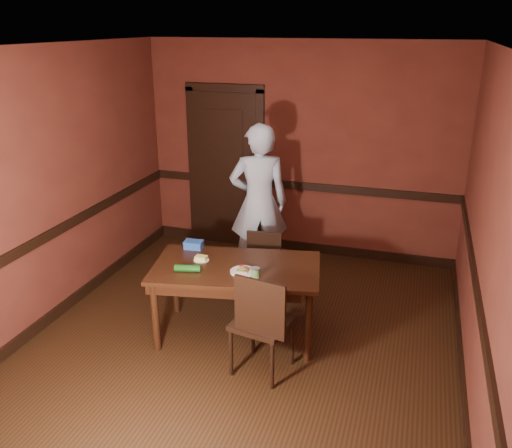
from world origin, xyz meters
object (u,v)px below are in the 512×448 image
Objects in this scene: chair_far at (258,272)px; sandwich_plate at (243,270)px; food_tub at (194,245)px; person at (259,203)px; cheese_saucer at (201,259)px; sauce_jar at (255,273)px; chair_near at (262,321)px; dining_table at (237,300)px.

chair_far is 0.78m from sandwich_plate.
person is at bearing 65.28° from food_tub.
person is at bearing 101.24° from sandwich_plate.
cheese_saucer is at bearing 164.75° from sandwich_plate.
food_tub reaches higher than sandwich_plate.
chair_far is at bearing 105.60° from sauce_jar.
person is 1.46m from sandwich_plate.
chair_near is 0.45m from sauce_jar.
sandwich_plate is (0.10, -0.11, 0.38)m from dining_table.
chair_near is at bearing -78.51° from chair_far.
sauce_jar is 0.91m from food_tub.
sauce_jar is (0.42, -1.50, -0.14)m from person.
chair_far is (0.03, 0.59, 0.03)m from dining_table.
food_tub is (-0.19, 0.25, 0.02)m from cheese_saucer.
person is at bearing 98.56° from chair_far.
food_tub is (-0.79, 0.45, -0.01)m from sauce_jar.
sauce_jar is at bearing -52.08° from chair_near.
sandwich_plate reaches higher than dining_table.
cheese_saucer reaches higher than dining_table.
food_tub is (-0.95, 0.76, 0.28)m from chair_near.
sauce_jar reaches higher than cheese_saucer.
chair_near is 0.95m from cheese_saucer.
chair_near is 1.25m from food_tub.
food_tub reaches higher than chair_far.
chair_far is at bearing 55.64° from cheese_saucer.
chair_near is 1.95m from person.
food_tub is (-0.65, 0.38, 0.02)m from sandwich_plate.
dining_table is 10.34× the size of cheese_saucer.
chair_near is 4.14× the size of sandwich_plate.
chair_far is at bearing -59.89° from chair_near.
sandwich_plate is 0.16m from sauce_jar.
dining_table is 0.51m from sauce_jar.
dining_table is at bearing -39.41° from chair_near.
chair_near is (0.37, -1.08, 0.09)m from chair_far.
chair_near is 10.36× the size of sauce_jar.
person is 1.56m from sauce_jar.
sandwich_plate is at bearing 153.25° from sauce_jar.
sauce_jar is at bearing 84.86° from person.
person is 1.32m from cheese_saucer.
sauce_jar reaches higher than chair_far.
cheese_saucer is (-0.47, 0.13, 0.00)m from sandwich_plate.
chair_far reaches higher than cheese_saucer.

